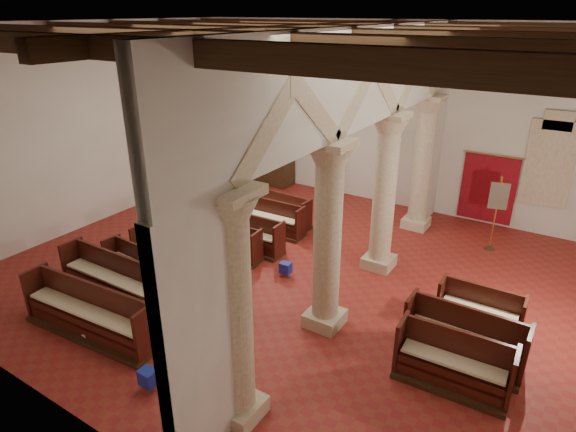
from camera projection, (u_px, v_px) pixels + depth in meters
The scene contains 28 objects.
floor at pixel (291, 272), 12.46m from camera, with size 14.00×14.00×0.00m, color maroon.
ceiling at pixel (291, 23), 10.09m from camera, with size 14.00×14.00×0.00m, color #321D10.
wall_back at pixel (387, 117), 15.93m from camera, with size 14.00×0.02×6.00m, color white.
wall_front at pixel (60, 267), 6.62m from camera, with size 14.00×0.02×6.00m, color white.
wall_left at pixel (97, 125), 14.71m from camera, with size 0.02×12.00×6.00m, color white.
ceiling_beams at pixel (291, 32), 10.16m from camera, with size 13.80×11.80×0.30m, color #3E2713, non-canonical shape.
arcade at pixel (363, 148), 10.17m from camera, with size 0.90×11.90×6.00m.
window_back at pixel (549, 164), 13.77m from camera, with size 1.00×0.03×2.20m, color #398160.
pipe_organ at pixel (267, 148), 18.40m from camera, with size 2.10×0.85×4.40m.
lectern at pixel (333, 181), 17.30m from camera, with size 0.69×0.74×1.39m.
dossal_curtain at pixel (488, 189), 14.87m from camera, with size 1.80×0.07×2.17m.
processional_banner at pixel (494, 224), 13.38m from camera, with size 0.48×0.62×2.15m.
hymnal_box_a at pixel (148, 377), 8.54m from camera, with size 0.30×0.25×0.30m, color navy.
hymnal_box_b at pixel (197, 302), 10.68m from camera, with size 0.37×0.30×0.37m, color navy.
hymnal_box_c at pixel (286, 268), 12.19m from camera, with size 0.28×0.23×0.28m, color #162C99.
tube_heater_a at pixel (75, 328), 10.02m from camera, with size 0.09×0.09×0.88m, color silver.
tube_heater_b at pixel (139, 310), 10.62m from camera, with size 0.11×0.11×1.07m, color silver.
nave_pew_0 at pixel (90, 319), 9.95m from camera, with size 3.31×0.98×1.14m.
nave_pew_1 at pixel (120, 288), 11.08m from camera, with size 3.39×0.75×1.12m.
nave_pew_2 at pixel (147, 275), 11.69m from camera, with size 2.80×0.82×0.95m.
nave_pew_3 at pixel (173, 260), 12.38m from camera, with size 2.65×0.76×0.97m.
nave_pew_4 at pixel (214, 243), 13.31m from camera, with size 2.93×0.84×0.96m.
nave_pew_5 at pixel (237, 236), 13.71m from camera, with size 2.92×0.76×1.00m.
nave_pew_6 at pixel (258, 219), 14.80m from camera, with size 3.05×0.73×0.98m.
nave_pew_7 at pixel (273, 212), 15.29m from camera, with size 2.67×0.83×0.99m.
aisle_pew_0 at pixel (452, 369), 8.57m from camera, with size 2.02×0.80×1.09m.
aisle_pew_1 at pixel (463, 345), 9.19m from camera, with size 2.24×0.76×1.10m.
aisle_pew_2 at pixel (478, 316), 10.11m from camera, with size 1.71×0.67×0.99m.
Camera 1 is at (5.75, -9.22, 6.27)m, focal length 30.00 mm.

